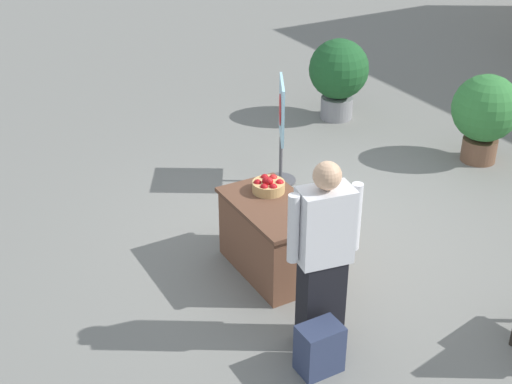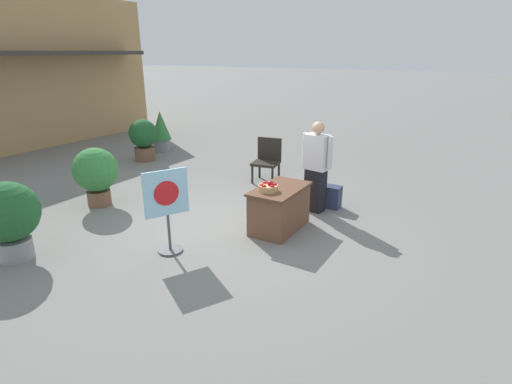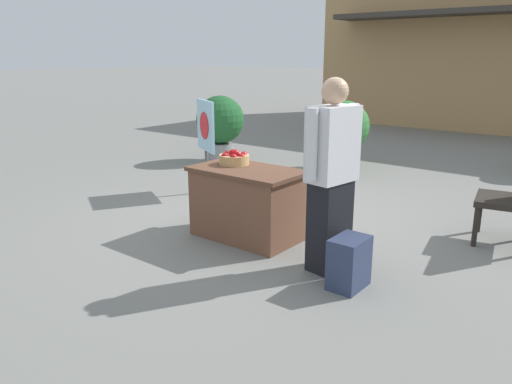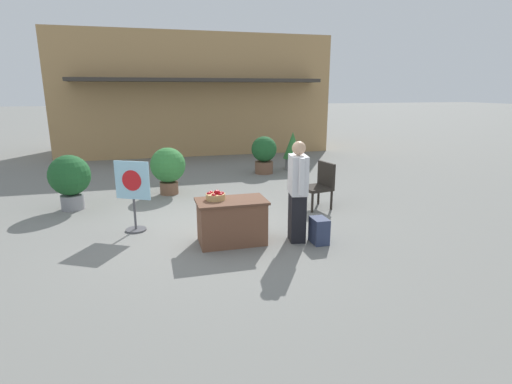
{
  "view_description": "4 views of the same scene",
  "coord_description": "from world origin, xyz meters",
  "px_view_note": "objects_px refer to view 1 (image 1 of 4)",
  "views": [
    {
      "loc": [
        5.11,
        -3.62,
        3.94
      ],
      "look_at": [
        0.08,
        -0.79,
        0.79
      ],
      "focal_mm": 50.0,
      "sensor_mm": 36.0,
      "label": 1
    },
    {
      "loc": [
        -5.14,
        -3.49,
        2.79
      ],
      "look_at": [
        0.06,
        -0.37,
        0.65
      ],
      "focal_mm": 28.0,
      "sensor_mm": 36.0,
      "label": 2
    },
    {
      "loc": [
        3.31,
        -4.45,
        1.81
      ],
      "look_at": [
        0.44,
        -0.8,
        0.53
      ],
      "focal_mm": 35.0,
      "sensor_mm": 36.0,
      "label": 3
    },
    {
      "loc": [
        -0.97,
        -6.7,
        2.43
      ],
      "look_at": [
        0.8,
        -0.17,
        0.68
      ],
      "focal_mm": 28.0,
      "sensor_mm": 36.0,
      "label": 4
    }
  ],
  "objects_px": {
    "backpack": "(320,349)",
    "potted_plant_near_right": "(339,73)",
    "person_visitor": "(323,255)",
    "poster_board": "(281,128)",
    "potted_plant_near_left": "(485,112)",
    "display_table": "(273,237)",
    "apple_basket": "(269,185)"
  },
  "relations": [
    {
      "from": "backpack",
      "to": "potted_plant_near_right",
      "type": "xyz_separation_m",
      "value": [
        -4.18,
        3.1,
        0.46
      ]
    },
    {
      "from": "person_visitor",
      "to": "backpack",
      "type": "xyz_separation_m",
      "value": [
        0.31,
        -0.21,
        -0.63
      ]
    },
    {
      "from": "person_visitor",
      "to": "poster_board",
      "type": "xyz_separation_m",
      "value": [
        -2.58,
        1.18,
        -0.14
      ]
    },
    {
      "from": "poster_board",
      "to": "potted_plant_near_left",
      "type": "bearing_deg",
      "value": -168.03
    },
    {
      "from": "person_visitor",
      "to": "backpack",
      "type": "bearing_deg",
      "value": 155.62
    },
    {
      "from": "display_table",
      "to": "potted_plant_near_right",
      "type": "distance_m",
      "value": 3.93
    },
    {
      "from": "potted_plant_near_left",
      "to": "potted_plant_near_right",
      "type": "height_order",
      "value": "potted_plant_near_right"
    },
    {
      "from": "display_table",
      "to": "potted_plant_near_right",
      "type": "xyz_separation_m",
      "value": [
        -2.82,
        2.71,
        0.3
      ]
    },
    {
      "from": "backpack",
      "to": "poster_board",
      "type": "relative_size",
      "value": 0.34
    },
    {
      "from": "display_table",
      "to": "apple_basket",
      "type": "xyz_separation_m",
      "value": [
        -0.24,
        0.08,
        0.42
      ]
    },
    {
      "from": "person_visitor",
      "to": "potted_plant_near_left",
      "type": "xyz_separation_m",
      "value": [
        -1.86,
        3.64,
        -0.19
      ]
    },
    {
      "from": "apple_basket",
      "to": "person_visitor",
      "type": "distance_m",
      "value": 1.32
    },
    {
      "from": "apple_basket",
      "to": "poster_board",
      "type": "relative_size",
      "value": 0.25
    },
    {
      "from": "person_visitor",
      "to": "backpack",
      "type": "height_order",
      "value": "person_visitor"
    },
    {
      "from": "potted_plant_near_left",
      "to": "display_table",
      "type": "bearing_deg",
      "value": -76.93
    },
    {
      "from": "person_visitor",
      "to": "backpack",
      "type": "relative_size",
      "value": 3.92
    },
    {
      "from": "potted_plant_near_right",
      "to": "potted_plant_near_left",
      "type": "bearing_deg",
      "value": 20.41
    },
    {
      "from": "poster_board",
      "to": "person_visitor",
      "type": "bearing_deg",
      "value": 93.79
    },
    {
      "from": "apple_basket",
      "to": "person_visitor",
      "type": "height_order",
      "value": "person_visitor"
    },
    {
      "from": "apple_basket",
      "to": "backpack",
      "type": "xyz_separation_m",
      "value": [
        1.6,
        -0.47,
        -0.58
      ]
    },
    {
      "from": "potted_plant_near_left",
      "to": "potted_plant_near_right",
      "type": "bearing_deg",
      "value": -159.59
    },
    {
      "from": "display_table",
      "to": "backpack",
      "type": "height_order",
      "value": "display_table"
    },
    {
      "from": "person_visitor",
      "to": "poster_board",
      "type": "bearing_deg",
      "value": -15.04
    },
    {
      "from": "backpack",
      "to": "apple_basket",
      "type": "bearing_deg",
      "value": 163.75
    },
    {
      "from": "display_table",
      "to": "apple_basket",
      "type": "distance_m",
      "value": 0.49
    },
    {
      "from": "apple_basket",
      "to": "backpack",
      "type": "relative_size",
      "value": 0.74
    },
    {
      "from": "person_visitor",
      "to": "potted_plant_near_left",
      "type": "height_order",
      "value": "person_visitor"
    },
    {
      "from": "potted_plant_near_left",
      "to": "poster_board",
      "type": "bearing_deg",
      "value": -106.4
    },
    {
      "from": "potted_plant_near_left",
      "to": "potted_plant_near_right",
      "type": "distance_m",
      "value": 2.15
    },
    {
      "from": "display_table",
      "to": "poster_board",
      "type": "relative_size",
      "value": 0.9
    },
    {
      "from": "apple_basket",
      "to": "backpack",
      "type": "distance_m",
      "value": 1.76
    },
    {
      "from": "backpack",
      "to": "potted_plant_near_right",
      "type": "distance_m",
      "value": 5.23
    }
  ]
}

